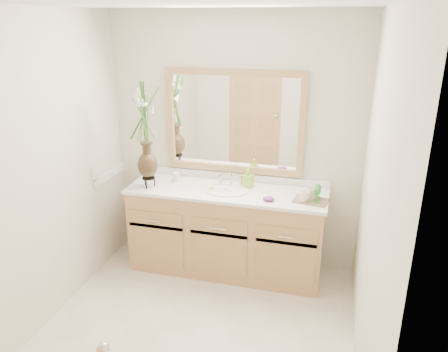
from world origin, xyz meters
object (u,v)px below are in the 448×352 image
(soap_bottle, at_px, (248,179))
(tray, at_px, (311,200))
(flower_vase, at_px, (145,123))
(tumbler, at_px, (176,177))

(soap_bottle, relative_size, tray, 0.57)
(flower_vase, distance_m, tumbler, 0.63)
(tumbler, bearing_deg, soap_bottle, 1.54)
(flower_vase, bearing_deg, soap_bottle, 14.30)
(flower_vase, bearing_deg, tumbler, 47.27)
(soap_bottle, xyz_separation_m, tray, (0.59, -0.19, -0.07))
(soap_bottle, distance_m, tray, 0.63)
(soap_bottle, height_order, tray, soap_bottle)
(tray, bearing_deg, tumbler, -178.34)
(tray, bearing_deg, flower_vase, -169.33)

